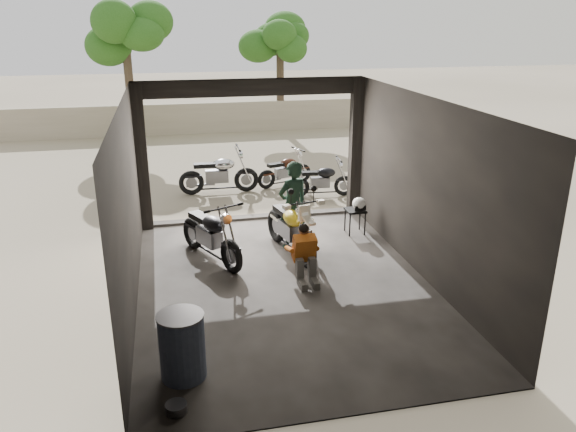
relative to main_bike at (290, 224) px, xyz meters
name	(u,v)px	position (x,y,z in m)	size (l,w,h in m)	color
ground	(285,286)	(-0.41, -1.36, -0.63)	(80.00, 80.00, 0.00)	#7A6D56
garage	(278,207)	(-0.41, -0.81, 0.65)	(7.00, 7.13, 3.20)	#2D2B28
boundary_wall	(212,118)	(-0.41, 12.64, -0.03)	(18.00, 0.30, 1.20)	gray
tree_left	(124,30)	(-3.41, 11.14, 3.36)	(2.20, 2.20, 5.60)	#382B1E
tree_right	(280,40)	(2.39, 12.64, 2.93)	(2.20, 2.20, 5.00)	#382B1E
main_bike	(290,224)	(0.00, 0.00, 0.00)	(0.78, 1.89, 1.26)	beige
left_bike	(210,230)	(-1.55, 0.03, -0.01)	(0.75, 1.82, 1.23)	black
outside_bike_a	(219,171)	(-0.97, 4.34, -0.01)	(0.75, 1.83, 1.24)	black
outside_bike_b	(285,168)	(0.88, 4.66, -0.13)	(0.61, 1.48, 1.00)	#3E1B0E
outside_bike_c	(322,178)	(1.61, 3.49, -0.12)	(0.62, 1.49, 1.01)	black
rider	(293,205)	(0.12, 0.32, 0.27)	(0.66, 0.43, 1.80)	black
mechanic	(306,257)	(-0.03, -1.35, -0.12)	(0.52, 0.71, 1.03)	#C8641A
stool	(355,213)	(1.59, 0.76, -0.14)	(0.40, 0.40, 0.56)	black
helmet	(359,204)	(1.65, 0.72, 0.07)	(0.29, 0.30, 0.27)	white
oil_drum	(182,347)	(-2.24, -3.65, -0.17)	(0.59, 0.59, 0.91)	#3E4C68
sign_post	(397,146)	(3.10, 2.27, 0.92)	(0.77, 0.08, 2.30)	black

